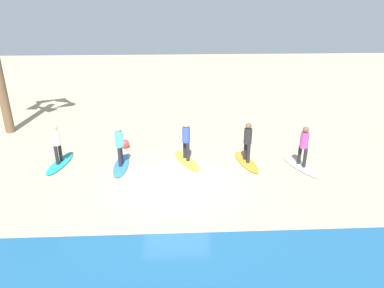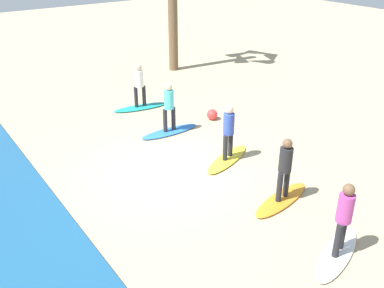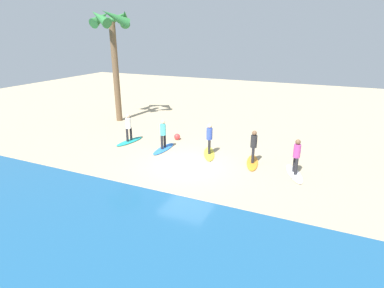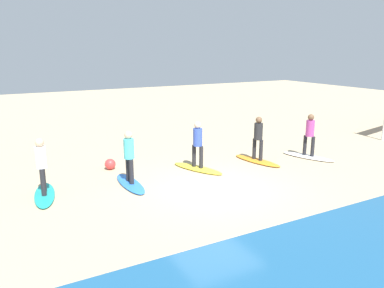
{
  "view_description": "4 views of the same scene",
  "coord_description": "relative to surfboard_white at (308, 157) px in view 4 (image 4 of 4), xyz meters",
  "views": [
    {
      "loc": [
        -0.07,
        11.27,
        6.36
      ],
      "look_at": [
        -0.68,
        -1.79,
        0.79
      ],
      "focal_mm": 32.91,
      "sensor_mm": 36.0,
      "label": 1
    },
    {
      "loc": [
        -9.07,
        5.53,
        6.12
      ],
      "look_at": [
        -0.44,
        -0.57,
        0.9
      ],
      "focal_mm": 40.66,
      "sensor_mm": 36.0,
      "label": 2
    },
    {
      "loc": [
        -6.0,
        12.87,
        6.2
      ],
      "look_at": [
        -0.2,
        -0.11,
        1.12
      ],
      "focal_mm": 29.05,
      "sensor_mm": 36.0,
      "label": 3
    },
    {
      "loc": [
        5.93,
        9.37,
        4.18
      ],
      "look_at": [
        0.02,
        -1.4,
        1.09
      ],
      "focal_mm": 35.74,
      "sensor_mm": 36.0,
      "label": 4
    }
  ],
  "objects": [
    {
      "name": "surfboard_blue",
      "position": [
        7.17,
        -0.43,
        0.0
      ],
      "size": [
        0.59,
        2.11,
        0.09
      ],
      "primitive_type": "ellipsoid",
      "rotation": [
        0.0,
        0.0,
        1.56
      ],
      "color": "blue",
      "rests_on": "ground"
    },
    {
      "name": "surfer_orange",
      "position": [
        2.1,
        -0.52,
        0.99
      ],
      "size": [
        0.32,
        0.45,
        1.64
      ],
      "color": "#232328",
      "rests_on": "surfboard_orange"
    },
    {
      "name": "surfboard_teal",
      "position": [
        9.68,
        -0.73,
        0.0
      ],
      "size": [
        0.89,
        2.16,
        0.09
      ],
      "primitive_type": "ellipsoid",
      "rotation": [
        0.0,
        0.0,
        1.41
      ],
      "color": "teal",
      "rests_on": "ground"
    },
    {
      "name": "surfboard_yellow",
      "position": [
        4.55,
        -0.77,
        0.0
      ],
      "size": [
        1.31,
        2.16,
        0.09
      ],
      "primitive_type": "ellipsoid",
      "rotation": [
        0.0,
        0.0,
        1.95
      ],
      "color": "yellow",
      "rests_on": "ground"
    },
    {
      "name": "surfboard_white",
      "position": [
        0.0,
        0.0,
        0.0
      ],
      "size": [
        1.27,
        2.16,
        0.09
      ],
      "primitive_type": "ellipsoid",
      "rotation": [
        0.0,
        0.0,
        1.93
      ],
      "color": "white",
      "rests_on": "ground"
    },
    {
      "name": "surfer_blue",
      "position": [
        7.17,
        -0.43,
        0.99
      ],
      "size": [
        0.32,
        0.46,
        1.64
      ],
      "color": "#232328",
      "rests_on": "surfboard_blue"
    },
    {
      "name": "surfboard_orange",
      "position": [
        2.1,
        -0.52,
        0.0
      ],
      "size": [
        0.98,
        2.17,
        0.09
      ],
      "primitive_type": "ellipsoid",
      "rotation": [
        0.0,
        0.0,
        1.78
      ],
      "color": "orange",
      "rests_on": "ground"
    },
    {
      "name": "surfer_white",
      "position": [
        0.0,
        0.0,
        0.99
      ],
      "size": [
        0.32,
        0.44,
        1.64
      ],
      "color": "#232328",
      "rests_on": "surfboard_white"
    },
    {
      "name": "surfer_yellow",
      "position": [
        4.55,
        -0.77,
        0.99
      ],
      "size": [
        0.32,
        0.44,
        1.64
      ],
      "color": "#232328",
      "rests_on": "surfboard_yellow"
    },
    {
      "name": "surfer_teal",
      "position": [
        9.68,
        -0.73,
        0.99
      ],
      "size": [
        0.32,
        0.46,
        1.64
      ],
      "color": "#232328",
      "rests_on": "surfboard_teal"
    },
    {
      "name": "ground_plane",
      "position": [
        5.0,
        1.06,
        -0.04
      ],
      "size": [
        60.0,
        60.0,
        0.0
      ],
      "primitive_type": "plane",
      "color": "tan"
    },
    {
      "name": "beach_ball",
      "position": [
        7.25,
        -2.29,
        0.15
      ],
      "size": [
        0.38,
        0.38,
        0.38
      ],
      "primitive_type": "sphere",
      "color": "#E53838",
      "rests_on": "ground"
    }
  ]
}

